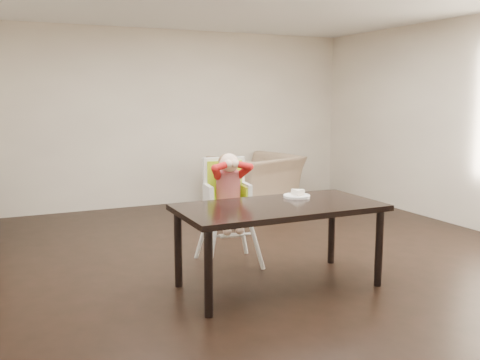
# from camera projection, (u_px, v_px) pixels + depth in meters

# --- Properties ---
(ground) EXTENTS (7.00, 7.00, 0.00)m
(ground) POSITION_uv_depth(u_px,v_px,m) (278.00, 266.00, 5.39)
(ground) COLOR black
(ground) RESTS_ON ground
(room_walls) EXTENTS (6.02, 7.02, 2.71)m
(room_walls) POSITION_uv_depth(u_px,v_px,m) (280.00, 79.00, 5.10)
(room_walls) COLOR beige
(room_walls) RESTS_ON ground
(dining_table) EXTENTS (1.80, 0.90, 0.75)m
(dining_table) POSITION_uv_depth(u_px,v_px,m) (279.00, 213.00, 4.72)
(dining_table) COLOR black
(dining_table) RESTS_ON ground
(high_chair) EXTENTS (0.53, 0.53, 1.14)m
(high_chair) POSITION_uv_depth(u_px,v_px,m) (228.00, 186.00, 5.38)
(high_chair) COLOR white
(high_chair) RESTS_ON ground
(plate) EXTENTS (0.25, 0.25, 0.07)m
(plate) POSITION_uv_depth(u_px,v_px,m) (297.00, 195.00, 5.05)
(plate) COLOR white
(plate) RESTS_ON dining_table
(armchair) EXTENTS (1.39, 1.14, 1.05)m
(armchair) POSITION_uv_depth(u_px,v_px,m) (257.00, 172.00, 8.30)
(armchair) COLOR #9F8365
(armchair) RESTS_ON ground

